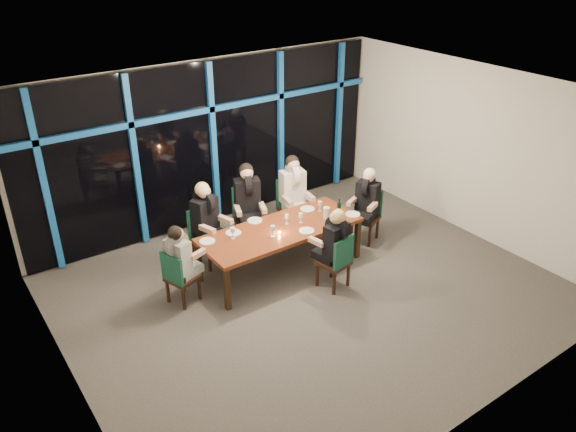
{
  "coord_description": "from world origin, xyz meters",
  "views": [
    {
      "loc": [
        -4.37,
        -5.55,
        4.98
      ],
      "look_at": [
        0.0,
        0.6,
        1.05
      ],
      "focal_mm": 35.0,
      "sensor_mm": 36.0,
      "label": 1
    }
  ],
  "objects": [
    {
      "name": "tea_light",
      "position": [
        -0.11,
        0.68,
        0.76
      ],
      "size": [
        0.05,
        0.05,
        0.03
      ],
      "primitive_type": "cylinder",
      "color": "#FA9C4B",
      "rests_on": "dining_table"
    },
    {
      "name": "water_pitcher",
      "position": [
        0.8,
        0.65,
        0.85
      ],
      "size": [
        0.12,
        0.11,
        0.19
      ],
      "rotation": [
        0.0,
        0.0,
        0.23
      ],
      "color": "silver",
      "rests_on": "dining_table"
    },
    {
      "name": "wine_glass_e",
      "position": [
        0.87,
        0.91,
        0.88
      ],
      "size": [
        0.07,
        0.07,
        0.18
      ],
      "color": "silver",
      "rests_on": "dining_table"
    },
    {
      "name": "diner_end_right",
      "position": [
        1.74,
        0.72,
        0.88
      ],
      "size": [
        0.63,
        0.58,
        0.9
      ],
      "rotation": [
        0.0,
        0.0,
        5.12
      ],
      "color": "black",
      "rests_on": "ground"
    },
    {
      "name": "chair_near_mid",
      "position": [
        0.39,
        -0.14,
        0.51
      ],
      "size": [
        0.49,
        0.49,
        0.91
      ],
      "rotation": [
        0.0,
        0.0,
        3.32
      ],
      "color": "black",
      "rests_on": "ground"
    },
    {
      "name": "window_wall",
      "position": [
        0.01,
        2.93,
        1.55
      ],
      "size": [
        6.86,
        0.43,
        2.94
      ],
      "color": "black",
      "rests_on": "ground"
    },
    {
      "name": "plate_far_right",
      "position": [
        0.74,
        1.08,
        0.76
      ],
      "size": [
        0.24,
        0.24,
        0.01
      ],
      "primitive_type": "cylinder",
      "color": "white",
      "rests_on": "dining_table"
    },
    {
      "name": "chair_end_left",
      "position": [
        -1.74,
        0.89,
        0.49
      ],
      "size": [
        0.51,
        0.51,
        0.87
      ],
      "rotation": [
        0.0,
        0.0,
        1.9
      ],
      "color": "black",
      "rests_on": "ground"
    },
    {
      "name": "wine_glass_b",
      "position": [
        0.16,
        0.86,
        0.87
      ],
      "size": [
        0.06,
        0.06,
        0.17
      ],
      "color": "white",
      "rests_on": "dining_table"
    },
    {
      "name": "wine_glass_a",
      "position": [
        -0.25,
        0.65,
        0.89
      ],
      "size": [
        0.07,
        0.07,
        0.19
      ],
      "color": "white",
      "rests_on": "dining_table"
    },
    {
      "name": "diner_far_right",
      "position": [
        0.85,
        1.63,
        0.97
      ],
      "size": [
        0.56,
        0.67,
        0.99
      ],
      "rotation": [
        0.0,
        0.0,
        -0.2
      ],
      "color": "silver",
      "rests_on": "ground"
    },
    {
      "name": "plate_end_right",
      "position": [
        1.23,
        0.49,
        0.76
      ],
      "size": [
        0.24,
        0.24,
        0.01
      ],
      "primitive_type": "cylinder",
      "color": "white",
      "rests_on": "dining_table"
    },
    {
      "name": "dining_table",
      "position": [
        0.0,
        0.8,
        0.68
      ],
      "size": [
        2.6,
        1.0,
        0.75
      ],
      "color": "brown",
      "rests_on": "ground"
    },
    {
      "name": "diner_far_left",
      "position": [
        -0.86,
        1.63,
        0.94
      ],
      "size": [
        0.58,
        0.67,
        0.96
      ],
      "rotation": [
        0.0,
        0.0,
        0.3
      ],
      "color": "black",
      "rests_on": "ground"
    },
    {
      "name": "plate_far_left",
      "position": [
        -0.69,
        1.09,
        0.76
      ],
      "size": [
        0.24,
        0.24,
        0.01
      ],
      "primitive_type": "cylinder",
      "color": "white",
      "rests_on": "dining_table"
    },
    {
      "name": "plate_near_mid",
      "position": [
        0.28,
        0.49,
        0.76
      ],
      "size": [
        0.24,
        0.24,
        0.01
      ],
      "primitive_type": "cylinder",
      "color": "white",
      "rests_on": "dining_table"
    },
    {
      "name": "wine_glass_c",
      "position": [
        0.36,
        0.76,
        0.87
      ],
      "size": [
        0.07,
        0.07,
        0.17
      ],
      "color": "silver",
      "rests_on": "dining_table"
    },
    {
      "name": "wine_bottle",
      "position": [
        1.02,
        0.6,
        0.87
      ],
      "size": [
        0.07,
        0.07,
        0.3
      ],
      "rotation": [
        0.0,
        0.0,
        -0.05
      ],
      "color": "black",
      "rests_on": "dining_table"
    },
    {
      "name": "diner_near_mid",
      "position": [
        0.37,
        -0.07,
        0.87
      ],
      "size": [
        0.49,
        0.6,
        0.89
      ],
      "rotation": [
        0.0,
        0.0,
        3.32
      ],
      "color": "black",
      "rests_on": "ground"
    },
    {
      "name": "diner_end_left",
      "position": [
        -1.67,
        0.91,
        0.84
      ],
      "size": [
        0.59,
        0.52,
        0.85
      ],
      "rotation": [
        0.0,
        0.0,
        1.9
      ],
      "color": "black",
      "rests_on": "ground"
    },
    {
      "name": "room",
      "position": [
        0.0,
        0.0,
        2.02
      ],
      "size": [
        7.04,
        7.0,
        3.02
      ],
      "color": "#57514C",
      "rests_on": "ground"
    },
    {
      "name": "chair_far_mid",
      "position": [
        0.03,
        1.85,
        0.57
      ],
      "size": [
        0.61,
        0.61,
        1.02
      ],
      "rotation": [
        0.0,
        0.0,
        -0.36
      ],
      "color": "black",
      "rests_on": "ground"
    },
    {
      "name": "diner_far_mid",
      "position": [
        -0.0,
        1.77,
        0.97
      ],
      "size": [
        0.62,
        0.7,
        0.99
      ],
      "rotation": [
        0.0,
        0.0,
        -0.36
      ],
      "color": "black",
      "rests_on": "ground"
    },
    {
      "name": "chair_far_left",
      "position": [
        -0.88,
        1.71,
        0.55
      ],
      "size": [
        0.57,
        0.57,
        0.98
      ],
      "rotation": [
        0.0,
        0.0,
        0.3
      ],
      "color": "black",
      "rests_on": "ground"
    },
    {
      "name": "chair_end_right",
      "position": [
        1.81,
        0.75,
        0.51
      ],
      "size": [
        0.56,
        0.56,
        0.92
      ],
      "rotation": [
        0.0,
        0.0,
        5.12
      ],
      "color": "black",
      "rests_on": "ground"
    },
    {
      "name": "chair_far_right",
      "position": [
        0.87,
        1.72,
        0.57
      ],
      "size": [
        0.55,
        0.55,
        1.02
      ],
      "rotation": [
        0.0,
        0.0,
        -0.2
      ],
      "color": "black",
      "rests_on": "ground"
    },
    {
      "name": "wine_glass_d",
      "position": [
        -0.77,
        0.95,
        0.88
      ],
      "size": [
        0.07,
        0.07,
        0.18
      ],
      "color": "silver",
      "rests_on": "dining_table"
    },
    {
      "name": "plate_far_mid",
      "position": [
        -0.2,
        1.24,
        0.76
      ],
      "size": [
        0.24,
        0.24,
        0.01
      ],
      "primitive_type": "cylinder",
      "color": "white",
      "rests_on": "dining_table"
    },
    {
      "name": "plate_end_left",
      "position": [
        -1.14,
        1.09,
        0.76
      ],
      "size": [
        0.24,
        0.24,
        0.01
      ],
      "primitive_type": "cylinder",
      "color": "white",
      "rests_on": "dining_table"
    }
  ]
}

